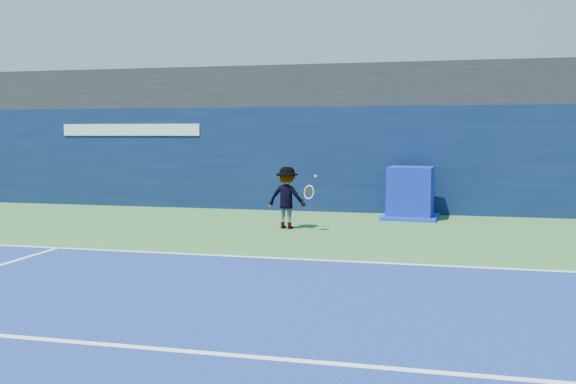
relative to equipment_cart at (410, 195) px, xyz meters
name	(u,v)px	position (x,y,z in m)	size (l,w,h in m)	color
ground	(263,304)	(-1.49, -9.12, -0.62)	(80.00, 80.00, 0.00)	#336C30
baseline	(308,260)	(-1.49, -6.12, -0.61)	(24.00, 0.10, 0.01)	white
service_line	(209,353)	(-1.49, -11.12, -0.61)	(24.00, 0.10, 0.01)	white
stadium_band	(366,88)	(-1.49, 2.38, 2.98)	(36.00, 3.00, 1.20)	black
back_wall_assembly	(361,159)	(-1.50, 1.38, 0.88)	(36.00, 1.03, 3.00)	#0B1A3D
equipment_cart	(410,195)	(0.00, 0.00, 0.00)	(1.52, 1.52, 1.37)	#0B1AA3
tennis_player	(287,198)	(-2.75, -2.50, 0.11)	(1.22, 0.70, 1.46)	white
tennis_ball	(316,176)	(-1.93, -3.20, 0.67)	(0.06, 0.06, 0.06)	#B0DA18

